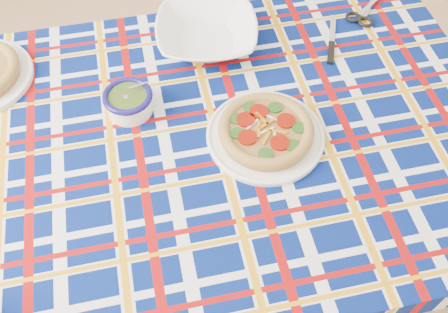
{
  "coord_description": "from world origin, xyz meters",
  "views": [
    {
      "loc": [
        -0.24,
        -0.71,
        1.59
      ],
      "look_at": [
        -0.23,
        -0.08,
        0.7
      ],
      "focal_mm": 40.0,
      "sensor_mm": 36.0,
      "label": 1
    }
  ],
  "objects_px": {
    "main_focaccia_plate": "(266,130)",
    "serving_bowl": "(207,34)",
    "dining_table": "(193,157)",
    "pesto_bowl": "(128,101)"
  },
  "relations": [
    {
      "from": "dining_table",
      "to": "pesto_bowl",
      "type": "distance_m",
      "value": 0.2
    },
    {
      "from": "main_focaccia_plate",
      "to": "serving_bowl",
      "type": "distance_m",
      "value": 0.35
    },
    {
      "from": "dining_table",
      "to": "serving_bowl",
      "type": "distance_m",
      "value": 0.34
    },
    {
      "from": "serving_bowl",
      "to": "pesto_bowl",
      "type": "bearing_deg",
      "value": -128.28
    },
    {
      "from": "main_focaccia_plate",
      "to": "pesto_bowl",
      "type": "distance_m",
      "value": 0.33
    },
    {
      "from": "dining_table",
      "to": "serving_bowl",
      "type": "xyz_separation_m",
      "value": [
        0.04,
        0.32,
        0.1
      ]
    },
    {
      "from": "dining_table",
      "to": "serving_bowl",
      "type": "relative_size",
      "value": 6.04
    },
    {
      "from": "dining_table",
      "to": "main_focaccia_plate",
      "type": "xyz_separation_m",
      "value": [
        0.17,
        0.0,
        0.1
      ]
    },
    {
      "from": "serving_bowl",
      "to": "main_focaccia_plate",
      "type": "bearing_deg",
      "value": -67.51
    },
    {
      "from": "main_focaccia_plate",
      "to": "pesto_bowl",
      "type": "xyz_separation_m",
      "value": [
        -0.31,
        0.09,
        0.01
      ]
    }
  ]
}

